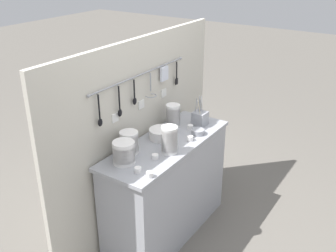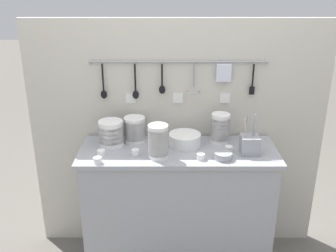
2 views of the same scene
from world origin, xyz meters
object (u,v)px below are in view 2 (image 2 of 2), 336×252
cup_front_left (102,153)px  cup_edge_near (229,149)px  cup_beside_plates (201,157)px  bowl_stack_short_front (135,129)px  cup_by_caddy (136,152)px  cutlery_caddy (250,144)px  bowl_stack_wide_centre (221,128)px  bowl_stack_nested_right (159,141)px  bowl_stack_back_corner (112,133)px  steel_mixing_bowl (224,156)px  plate_stack (185,140)px  cup_centre (98,160)px

cup_front_left → cup_edge_near: (0.83, 0.06, 0.00)m
cup_beside_plates → bowl_stack_short_front: bearing=146.3°
cup_by_caddy → cup_edge_near: same height
cutlery_caddy → cup_beside_plates: cutlery_caddy is taller
bowl_stack_wide_centre → cup_beside_plates: size_ratio=4.08×
bowl_stack_nested_right → bowl_stack_back_corner: size_ratio=1.26×
cup_front_left → cup_beside_plates: bearing=-4.8°
bowl_stack_nested_right → bowl_stack_short_front: size_ratio=1.27×
bowl_stack_wide_centre → cutlery_caddy: bearing=-46.2°
bowl_stack_wide_centre → cup_beside_plates: bowl_stack_wide_centre is taller
cup_edge_near → cup_by_caddy: bearing=-175.2°
steel_mixing_bowl → cup_beside_plates: 0.14m
plate_stack → cup_by_caddy: bearing=-154.2°
cup_by_caddy → cup_front_left: 0.22m
bowl_stack_back_corner → bowl_stack_short_front: 0.17m
cup_beside_plates → cup_by_caddy: (-0.41, 0.06, 0.00)m
plate_stack → steel_mixing_bowl: size_ratio=1.93×
bowl_stack_wide_centre → bowl_stack_back_corner: bowl_stack_wide_centre is taller
bowl_stack_short_front → cup_edge_near: (0.63, -0.18, -0.07)m
cup_front_left → steel_mixing_bowl: bearing=-3.4°
steel_mixing_bowl → cup_by_caddy: bearing=174.4°
plate_stack → cup_edge_near: 0.30m
bowl_stack_short_front → bowl_stack_back_corner: bearing=-154.4°
bowl_stack_short_front → cup_front_left: (-0.20, -0.24, -0.07)m
bowl_stack_short_front → cup_edge_near: bowl_stack_short_front is taller
steel_mixing_bowl → cutlery_caddy: size_ratio=0.42×
plate_stack → cup_front_left: plate_stack is taller
steel_mixing_bowl → cup_front_left: 0.78m
bowl_stack_wide_centre → cup_front_left: (-0.79, -0.22, -0.08)m
bowl_stack_back_corner → bowl_stack_short_front: (0.15, 0.07, -0.00)m
bowl_stack_nested_right → bowl_stack_short_front: 0.31m
bowl_stack_back_corner → cutlery_caddy: bearing=-7.8°
cup_beside_plates → cup_by_caddy: same height
bowl_stack_back_corner → cup_by_caddy: bearing=-41.5°
bowl_stack_wide_centre → cutlery_caddy: cutlery_caddy is taller
bowl_stack_wide_centre → plate_stack: bowl_stack_wide_centre is taller
bowl_stack_wide_centre → cup_beside_plates: bearing=-119.6°
plate_stack → cup_front_left: bearing=-163.2°
bowl_stack_nested_right → bowl_stack_back_corner: 0.37m
bowl_stack_back_corner → steel_mixing_bowl: bearing=-16.0°
cutlery_caddy → cup_by_caddy: size_ratio=5.24×
bowl_stack_wide_centre → cup_front_left: 0.82m
plate_stack → cutlery_caddy: (0.41, -0.13, 0.02)m
plate_stack → cup_by_caddy: size_ratio=4.28×
cup_centre → cup_front_left: same height
bowl_stack_back_corner → bowl_stack_short_front: bearing=25.6°
cup_by_caddy → bowl_stack_back_corner: bearing=138.5°
plate_stack → steel_mixing_bowl: 0.32m
bowl_stack_back_corner → cup_beside_plates: 0.63m
cup_by_caddy → cup_edge_near: bearing=4.8°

